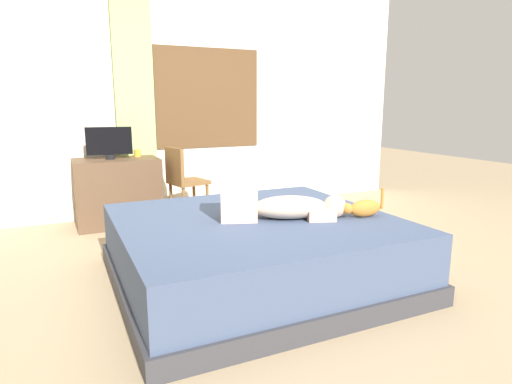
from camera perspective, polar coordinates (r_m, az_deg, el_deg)
ground_plane at (r=3.45m, az=0.88°, el=-11.12°), size 16.00×16.00×0.00m
back_wall_with_window at (r=5.51m, az=-10.45°, el=12.57°), size 6.40×0.14×2.90m
bed at (r=3.31m, az=-0.11°, el=-7.61°), size 2.03×1.93×0.50m
person_lying at (r=3.18m, az=2.76°, el=-1.54°), size 0.92×0.53×0.34m
cat at (r=3.33m, az=13.95°, el=-2.09°), size 0.36×0.13×0.21m
desk at (r=5.05m, az=-17.78°, el=0.02°), size 0.90×0.56×0.74m
tv_monitor at (r=4.97m, az=-18.83°, el=6.21°), size 0.48×0.10×0.35m
cup at (r=5.12m, az=-15.40°, el=4.96°), size 0.08×0.08×0.08m
chair_by_desk at (r=4.94m, az=-9.64°, el=1.78°), size 0.45×0.45×0.86m
curtain_left at (r=5.28m, az=-15.70°, el=11.14°), size 0.44×0.06×2.67m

